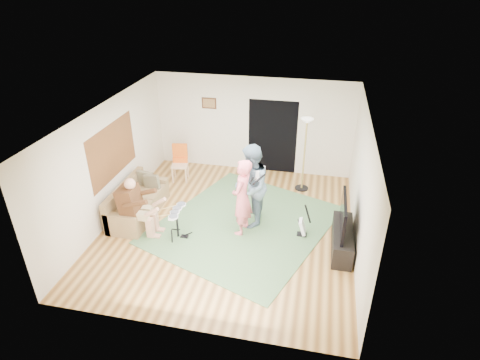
% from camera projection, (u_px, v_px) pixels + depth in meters
% --- Properties ---
extents(floor, '(6.00, 6.00, 0.00)m').
position_uv_depth(floor, '(229.00, 226.00, 9.17)').
color(floor, brown).
rests_on(floor, ground).
extents(walls, '(5.50, 6.00, 2.70)m').
position_uv_depth(walls, '(228.00, 174.00, 8.53)').
color(walls, beige).
rests_on(walls, floor).
extents(ceiling, '(6.00, 6.00, 0.00)m').
position_uv_depth(ceiling, '(227.00, 113.00, 7.88)').
color(ceiling, white).
rests_on(ceiling, walls).
extents(window_blinds, '(0.00, 2.05, 2.05)m').
position_uv_depth(window_blinds, '(113.00, 151.00, 9.10)').
color(window_blinds, brown).
rests_on(window_blinds, walls).
extents(doorway, '(2.10, 0.00, 2.10)m').
position_uv_depth(doorway, '(272.00, 137.00, 11.14)').
color(doorway, black).
rests_on(doorway, walls).
extents(picture_frame, '(0.42, 0.03, 0.32)m').
position_uv_depth(picture_frame, '(209.00, 103.00, 11.07)').
color(picture_frame, '#3F2314').
rests_on(picture_frame, walls).
extents(area_rug, '(4.58, 4.85, 0.02)m').
position_uv_depth(area_rug, '(244.00, 224.00, 9.24)').
color(area_rug, '#486F43').
rests_on(area_rug, floor).
extents(sofa, '(0.80, 1.93, 0.78)m').
position_uv_depth(sofa, '(135.00, 205.00, 9.50)').
color(sofa, olive).
rests_on(sofa, floor).
extents(drummer, '(0.87, 0.49, 1.34)m').
position_uv_depth(drummer, '(139.00, 212.00, 8.74)').
color(drummer, '#4C2B15').
rests_on(drummer, sofa).
extents(drum_kit, '(0.39, 0.70, 0.72)m').
position_uv_depth(drum_kit, '(177.00, 225.00, 8.68)').
color(drum_kit, black).
rests_on(drum_kit, floor).
extents(singer, '(0.52, 0.70, 1.77)m').
position_uv_depth(singer, '(242.00, 198.00, 8.58)').
color(singer, '#EF6876').
rests_on(singer, floor).
extents(microphone, '(0.06, 0.06, 0.24)m').
position_uv_depth(microphone, '(252.00, 181.00, 8.34)').
color(microphone, black).
rests_on(microphone, singer).
extents(guitarist, '(0.85, 1.03, 1.93)m').
position_uv_depth(guitarist, '(251.00, 186.00, 8.85)').
color(guitarist, slate).
rests_on(guitarist, floor).
extents(guitar_held, '(0.30, 0.61, 0.26)m').
position_uv_depth(guitar_held, '(260.00, 173.00, 8.64)').
color(guitar_held, white).
rests_on(guitar_held, guitarist).
extents(guitar_spare, '(0.28, 0.26, 0.79)m').
position_uv_depth(guitar_spare, '(303.00, 227.00, 8.77)').
color(guitar_spare, black).
rests_on(guitar_spare, floor).
extents(torchiere_lamp, '(0.35, 0.35, 1.97)m').
position_uv_depth(torchiere_lamp, '(305.00, 142.00, 10.07)').
color(torchiere_lamp, black).
rests_on(torchiere_lamp, floor).
extents(dining_chair, '(0.50, 0.52, 1.00)m').
position_uv_depth(dining_chair, '(181.00, 168.00, 11.01)').
color(dining_chair, beige).
rests_on(dining_chair, floor).
extents(tv_cabinet, '(0.40, 1.40, 0.50)m').
position_uv_depth(tv_cabinet, '(342.00, 240.00, 8.32)').
color(tv_cabinet, black).
rests_on(tv_cabinet, floor).
extents(television, '(0.06, 1.21, 0.70)m').
position_uv_depth(television, '(343.00, 215.00, 8.04)').
color(television, black).
rests_on(television, tv_cabinet).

